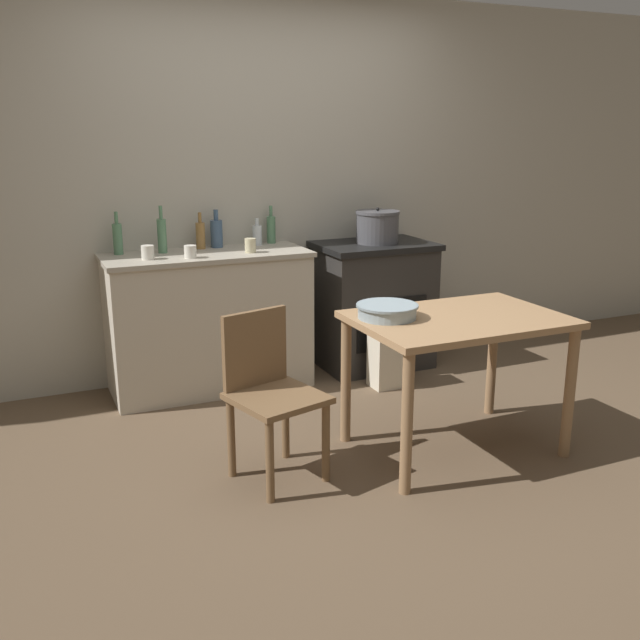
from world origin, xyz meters
name	(u,v)px	position (x,y,z in m)	size (l,w,h in m)	color
ground_plane	(363,452)	(0.00, 0.00, 0.00)	(14.00, 14.00, 0.00)	brown
wall_back	(260,188)	(0.00, 1.58, 1.27)	(8.00, 0.07, 2.55)	#B2AD9E
counter_cabinet	(209,321)	(-0.47, 1.29, 0.45)	(1.30, 0.55, 0.90)	beige
stove	(373,304)	(0.73, 1.27, 0.45)	(0.80, 0.59, 0.89)	#2D2B28
work_table	(458,336)	(0.46, -0.15, 0.63)	(1.06, 0.74, 0.73)	#A87F56
chair	(269,390)	(-0.53, -0.03, 0.44)	(0.49, 0.49, 0.82)	brown
flour_sack	(390,358)	(0.62, 0.82, 0.19)	(0.26, 0.18, 0.39)	beige
stock_pot	(377,227)	(0.74, 1.25, 1.01)	(0.31, 0.31, 0.25)	#4C4C51
mixing_bowl_large	(387,310)	(0.11, -0.03, 0.78)	(0.32, 0.32, 0.07)	#93A8B2
bottle_far_left	(257,235)	(-0.07, 1.45, 0.97)	(0.06, 0.06, 0.18)	silver
bottle_left	(162,235)	(-0.72, 1.40, 1.02)	(0.06, 0.06, 0.30)	#517F5B
bottle_mid_left	(118,238)	(-0.99, 1.45, 1.01)	(0.06, 0.06, 0.27)	#517F5B
bottle_center_left	(216,233)	(-0.35, 1.46, 1.00)	(0.08, 0.08, 0.25)	#3D5675
bottle_center	(201,235)	(-0.46, 1.45, 1.00)	(0.06, 0.06, 0.24)	olive
bottle_center_right	(271,229)	(0.04, 1.49, 1.00)	(0.06, 0.06, 0.26)	#517F5B
cup_mid_right	(148,252)	(-0.85, 1.20, 0.95)	(0.08, 0.08, 0.08)	silver
cup_right	(250,246)	(-0.21, 1.18, 0.95)	(0.07, 0.07, 0.09)	beige
cup_far_right	(190,252)	(-0.61, 1.14, 0.94)	(0.07, 0.07, 0.08)	silver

